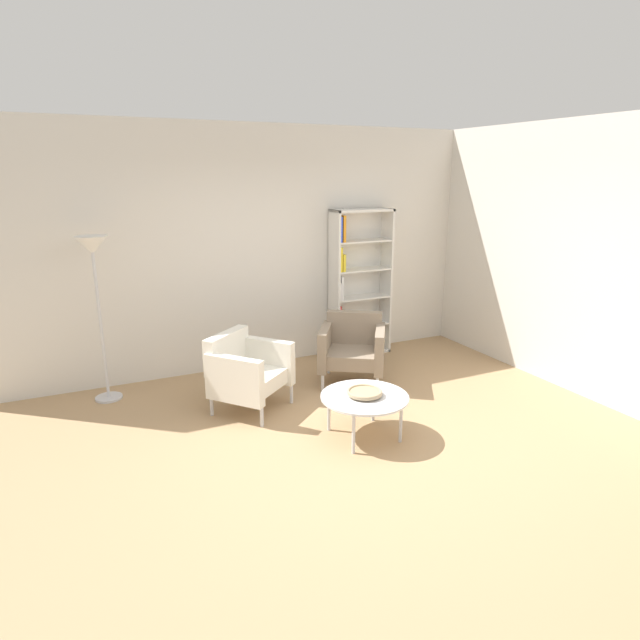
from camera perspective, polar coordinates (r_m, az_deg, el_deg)
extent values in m
plane|color=tan|center=(4.89, 3.45, -13.33)|extent=(8.32, 8.32, 0.00)
cube|color=silver|center=(6.61, -6.67, 7.51)|extent=(6.40, 0.12, 2.90)
cube|color=silver|center=(6.64, 23.38, 6.40)|extent=(0.12, 5.20, 2.90)
cube|color=silver|center=(6.84, 1.52, 3.63)|extent=(0.03, 0.30, 1.90)
cube|color=silver|center=(7.21, 7.01, 4.14)|extent=(0.03, 0.30, 1.90)
cube|color=silver|center=(6.89, 4.49, 11.53)|extent=(0.80, 0.30, 0.03)
cube|color=silver|center=(7.26, 4.19, -3.35)|extent=(0.80, 0.30, 0.03)
cube|color=silver|center=(7.14, 3.77, 4.10)|extent=(0.80, 0.02, 1.90)
cube|color=silver|center=(7.15, 4.24, -0.45)|extent=(0.76, 0.28, 0.02)
cube|color=silver|center=(7.06, 4.30, 2.43)|extent=(0.76, 0.28, 0.02)
cube|color=silver|center=(6.98, 4.36, 5.37)|extent=(0.76, 0.28, 0.02)
cube|color=silver|center=(6.93, 4.43, 8.37)|extent=(0.76, 0.28, 0.02)
cube|color=black|center=(7.03, 1.75, -2.51)|extent=(0.03, 0.24, 0.28)
cube|color=yellow|center=(7.05, 2.07, -2.62)|extent=(0.04, 0.24, 0.24)
cube|color=red|center=(6.91, 1.83, 0.41)|extent=(0.03, 0.21, 0.30)
cube|color=olive|center=(6.93, 2.09, 0.22)|extent=(0.03, 0.19, 0.24)
cube|color=white|center=(6.85, 1.77, 3.15)|extent=(0.02, 0.25, 0.23)
cube|color=white|center=(6.82, 2.14, 3.41)|extent=(0.03, 0.17, 0.30)
cube|color=yellow|center=(6.75, 1.93, 6.48)|extent=(0.03, 0.20, 0.30)
cube|color=yellow|center=(6.78, 2.23, 6.14)|extent=(0.03, 0.21, 0.22)
cube|color=blue|center=(6.70, 1.93, 9.60)|extent=(0.03, 0.20, 0.31)
cube|color=orange|center=(6.71, 2.31, 9.68)|extent=(0.03, 0.18, 0.32)
cylinder|color=silver|center=(4.92, 4.75, -8.12)|extent=(0.80, 0.80, 0.02)
cylinder|color=silver|center=(4.71, 3.59, -11.92)|extent=(0.03, 0.03, 0.38)
cylinder|color=silver|center=(4.93, 8.57, -10.72)|extent=(0.03, 0.03, 0.38)
cylinder|color=silver|center=(5.09, 0.96, -9.69)|extent=(0.03, 0.03, 0.38)
cylinder|color=silver|center=(5.30, 5.68, -8.71)|extent=(0.03, 0.03, 0.38)
cylinder|color=tan|center=(4.91, 4.76, -7.91)|extent=(0.13, 0.13, 0.02)
cylinder|color=tan|center=(4.90, 4.76, -7.69)|extent=(0.32, 0.32, 0.02)
torus|color=tan|center=(4.90, 4.77, -7.56)|extent=(0.32, 0.32, 0.02)
cube|color=white|center=(5.52, -7.42, -6.28)|extent=(0.86, 0.86, 0.16)
cube|color=white|center=(5.57, -9.87, -3.22)|extent=(0.57, 0.50, 0.38)
cube|color=white|center=(5.23, -9.10, -6.31)|extent=(0.47, 0.54, 0.46)
cube|color=white|center=(5.72, -5.63, -4.27)|extent=(0.47, 0.54, 0.46)
cylinder|color=silver|center=(5.21, -6.20, -9.99)|extent=(0.04, 0.04, 0.24)
cylinder|color=silver|center=(5.69, -3.06, -7.67)|extent=(0.04, 0.04, 0.24)
cylinder|color=silver|center=(5.51, -11.43, -8.75)|extent=(0.04, 0.04, 0.24)
cylinder|color=silver|center=(5.96, -8.02, -6.68)|extent=(0.04, 0.04, 0.24)
cube|color=gray|center=(6.14, 3.44, -3.89)|extent=(0.85, 0.83, 0.16)
cube|color=gray|center=(6.31, 3.66, -0.77)|extent=(0.60, 0.45, 0.38)
cube|color=gray|center=(6.11, 0.54, -2.86)|extent=(0.42, 0.57, 0.46)
cube|color=gray|center=(6.07, 6.36, -3.09)|extent=(0.42, 0.57, 0.46)
cylinder|color=silver|center=(5.95, 0.28, -6.57)|extent=(0.04, 0.04, 0.24)
cylinder|color=silver|center=(5.91, 6.10, -6.82)|extent=(0.04, 0.04, 0.24)
cylinder|color=silver|center=(6.49, 0.94, -4.66)|extent=(0.04, 0.04, 0.24)
cylinder|color=silver|center=(6.45, 6.26, -4.88)|extent=(0.04, 0.04, 0.24)
cylinder|color=silver|center=(6.25, -21.50, -7.66)|extent=(0.28, 0.28, 0.02)
cylinder|color=silver|center=(5.99, -22.28, -0.25)|extent=(0.03, 0.03, 1.65)
cone|color=white|center=(5.84, -23.08, 7.33)|extent=(0.32, 0.32, 0.18)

